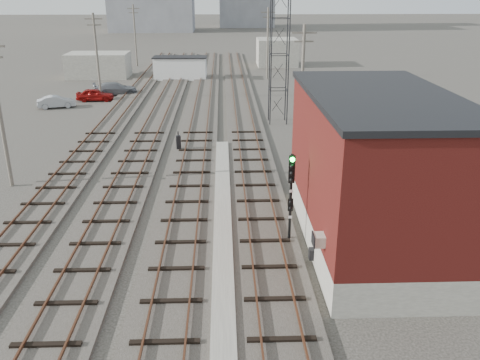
{
  "coord_description": "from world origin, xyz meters",
  "views": [
    {
      "loc": [
        0.57,
        -9.62,
        11.57
      ],
      "look_at": [
        1.42,
        14.79,
        2.2
      ],
      "focal_mm": 38.0,
      "sensor_mm": 36.0,
      "label": 1
    }
  ],
  "objects_px": {
    "switch_stand": "(178,143)",
    "site_trailer": "(180,68)",
    "signal_mast": "(291,191)",
    "car_grey": "(115,88)",
    "car_silver": "(56,102)",
    "car_red": "(95,95)"
  },
  "relations": [
    {
      "from": "car_red",
      "to": "car_silver",
      "type": "height_order",
      "value": "car_red"
    },
    {
      "from": "site_trailer",
      "to": "car_silver",
      "type": "distance_m",
      "value": 19.96
    },
    {
      "from": "site_trailer",
      "to": "car_red",
      "type": "height_order",
      "value": "site_trailer"
    },
    {
      "from": "car_red",
      "to": "car_grey",
      "type": "relative_size",
      "value": 0.81
    },
    {
      "from": "switch_stand",
      "to": "car_red",
      "type": "relative_size",
      "value": 0.37
    },
    {
      "from": "site_trailer",
      "to": "car_red",
      "type": "relative_size",
      "value": 1.81
    },
    {
      "from": "car_red",
      "to": "signal_mast",
      "type": "bearing_deg",
      "value": -155.66
    },
    {
      "from": "switch_stand",
      "to": "car_red",
      "type": "distance_m",
      "value": 20.82
    },
    {
      "from": "signal_mast",
      "to": "car_silver",
      "type": "relative_size",
      "value": 1.2
    },
    {
      "from": "signal_mast",
      "to": "car_red",
      "type": "xyz_separation_m",
      "value": [
        -16.77,
        32.66,
        -1.99
      ]
    },
    {
      "from": "car_red",
      "to": "car_grey",
      "type": "distance_m",
      "value": 3.6
    },
    {
      "from": "signal_mast",
      "to": "site_trailer",
      "type": "xyz_separation_m",
      "value": [
        -8.63,
        45.94,
        -1.18
      ]
    },
    {
      "from": "signal_mast",
      "to": "switch_stand",
      "type": "distance_m",
      "value": 16.06
    },
    {
      "from": "site_trailer",
      "to": "car_silver",
      "type": "relative_size",
      "value": 1.9
    },
    {
      "from": "car_red",
      "to": "switch_stand",
      "type": "bearing_deg",
      "value": -153.12
    },
    {
      "from": "switch_stand",
      "to": "car_grey",
      "type": "xyz_separation_m",
      "value": [
        -8.82,
        21.36,
        0.03
      ]
    },
    {
      "from": "switch_stand",
      "to": "car_grey",
      "type": "height_order",
      "value": "switch_stand"
    },
    {
      "from": "car_grey",
      "to": "car_red",
      "type": "bearing_deg",
      "value": 140.2
    },
    {
      "from": "site_trailer",
      "to": "car_grey",
      "type": "xyz_separation_m",
      "value": [
        -6.63,
        -10.0,
        -0.78
      ]
    },
    {
      "from": "signal_mast",
      "to": "car_grey",
      "type": "xyz_separation_m",
      "value": [
        -15.27,
        35.94,
        -1.96
      ]
    },
    {
      "from": "car_silver",
      "to": "car_grey",
      "type": "relative_size",
      "value": 0.77
    },
    {
      "from": "switch_stand",
      "to": "site_trailer",
      "type": "bearing_deg",
      "value": 82.8
    }
  ]
}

